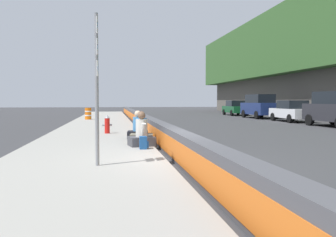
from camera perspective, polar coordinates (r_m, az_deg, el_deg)
The scene contains 13 objects.
ground_plane at distance 9.27m, azimuth 2.40°, elevation -7.50°, with size 160.00×160.00×0.00m, color #353538.
sidewalk_strip at distance 9.10m, azimuth -14.31°, elevation -7.34°, with size 80.00×4.40×0.14m, color gray.
jersey_barrier at distance 9.20m, azimuth 2.38°, elevation -4.90°, with size 76.00×0.45×0.85m.
route_sign_post at distance 8.27m, azimuth -11.80°, elevation 6.72°, with size 0.44×0.09×3.60m.
fire_hydrant at distance 16.37m, azimuth -10.13°, elevation -0.89°, with size 0.26×0.46×0.88m.
seated_person_foreground at distance 11.72m, azimuth -4.43°, elevation -2.79°, with size 0.85×0.95×1.17m.
seated_person_middle at distance 12.70m, azimuth -4.45°, elevation -2.36°, with size 0.80×0.91×1.16m.
seated_person_rear at distance 13.98m, azimuth -5.08°, elevation -1.89°, with size 0.79×0.90×1.14m.
backpack at distance 11.00m, azimuth -4.12°, elevation -4.08°, with size 0.32×0.28×0.40m.
construction_barrel at distance 28.83m, azimuth -13.21°, elevation 0.80°, with size 0.54×0.54×0.95m.
parked_car_fourth at distance 28.96m, azimuth 19.96°, elevation 1.20°, with size 4.56×2.06×1.71m.
parked_car_midline at distance 33.71m, azimuth 15.02°, elevation 2.05°, with size 4.80×2.07×2.28m.
parked_car_far at distance 39.83m, azimuth 11.17°, elevation 1.77°, with size 4.56×2.07×1.71m.
Camera 1 is at (-8.92, 1.87, 1.69)m, focal length 36.47 mm.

